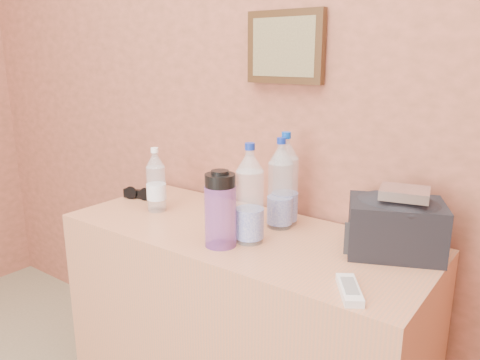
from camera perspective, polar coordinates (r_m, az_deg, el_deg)
name	(u,v)px	position (r m, az deg, el deg)	size (l,w,h in m)	color
picture_frame	(285,47)	(1.71, 5.50, 15.82)	(0.30, 0.03, 0.25)	#382311
dresser	(241,334)	(1.78, 0.10, -18.23)	(1.27, 0.53, 0.80)	#A67347
pet_large_b	(285,184)	(1.63, 5.52, -0.49)	(0.09, 0.09, 0.33)	white
pet_large_c	(280,188)	(1.60, 4.94, -1.02)	(0.08, 0.08, 0.31)	#C5EFFF
pet_large_d	(250,199)	(1.46, 1.18, -2.36)	(0.09, 0.09, 0.32)	silver
pet_small	(156,183)	(1.80, -10.19, -0.40)	(0.07, 0.07, 0.25)	silver
nalgene_bottle	(220,209)	(1.44, -2.40, -3.58)	(0.10, 0.10, 0.24)	purple
sunglasses	(140,194)	(1.99, -12.11, -1.70)	(0.15, 0.05, 0.04)	black
ac_remote	(349,290)	(1.23, 13.20, -12.91)	(0.15, 0.05, 0.02)	silver
toiletry_bag	(396,224)	(1.47, 18.43, -5.15)	(0.27, 0.19, 0.18)	black
foil_packet	(405,193)	(1.41, 19.43, -1.52)	(0.13, 0.11, 0.03)	silver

